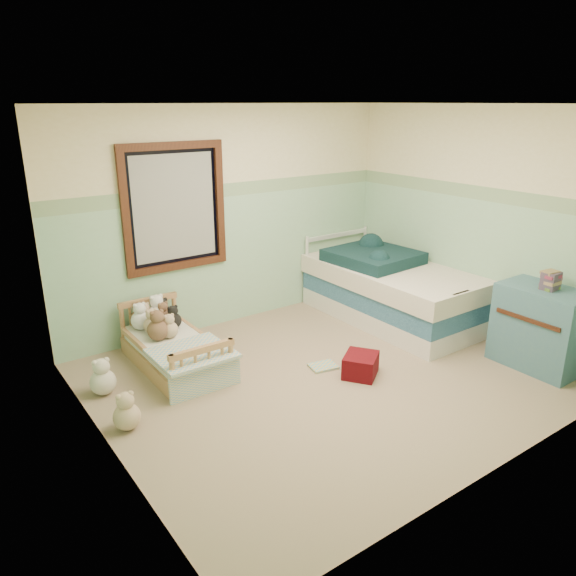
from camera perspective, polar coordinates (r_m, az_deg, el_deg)
floor at (r=5.39m, az=4.24°, el=-9.19°), size 4.20×3.60×0.02m
ceiling at (r=4.76m, az=5.00°, el=18.67°), size 4.20×3.60×0.02m
wall_back at (r=6.37m, az=-5.95°, el=7.27°), size 4.20×0.04×2.50m
wall_front at (r=3.80m, az=22.30°, el=-2.16°), size 4.20×0.04×2.50m
wall_left at (r=3.97m, az=-19.34°, el=-0.94°), size 0.04×3.60×2.50m
wall_right at (r=6.45m, az=19.13°, el=6.48°), size 0.04×3.60×2.50m
wainscot_mint at (r=6.48m, az=-5.73°, el=2.91°), size 4.20×0.01×1.50m
border_strip at (r=6.30m, az=-5.98°, el=10.14°), size 4.20×0.01×0.15m
window_frame at (r=5.99m, az=-11.69°, el=8.18°), size 1.16×0.06×1.36m
window_blinds at (r=6.00m, az=-11.73°, el=8.20°), size 0.92×0.01×1.12m
toddler_bed_frame at (r=5.63m, az=-11.67°, el=-7.22°), size 0.65×1.29×0.17m
toddler_mattress at (r=5.57m, az=-11.76°, el=-5.90°), size 0.59×1.24×0.12m
patchwork_quilt at (r=5.20m, az=-9.97°, el=-6.70°), size 0.70×0.65×0.03m
plush_bed_brown at (r=5.89m, az=-15.21°, el=-3.13°), size 0.19×0.19×0.19m
plush_bed_white at (r=5.95m, az=-13.42°, el=-2.62°), size 0.22×0.22×0.22m
plush_bed_tan at (r=5.71m, az=-13.94°, el=-3.78°), size 0.18×0.18×0.18m
plush_bed_dark at (r=5.79m, az=-11.83°, el=-3.34°), size 0.17×0.17×0.17m
plush_floor_cream at (r=5.29m, az=-18.70°, el=-9.26°), size 0.24×0.24×0.24m
plush_floor_tan at (r=4.72m, az=-16.42°, el=-12.72°), size 0.22×0.22×0.22m
twin_bed_frame at (r=6.78m, az=10.65°, el=-2.30°), size 1.06×2.13×0.22m
twin_boxspring at (r=6.70m, az=10.76°, el=-0.55°), size 1.06×2.13×0.22m
twin_mattress at (r=6.63m, az=10.88°, el=1.24°), size 1.11×2.17×0.22m
teal_blanket at (r=6.75m, az=8.85°, el=3.26°), size 0.97×1.02×0.14m
dresser at (r=5.95m, az=24.79°, el=-3.77°), size 0.51×0.82×0.82m
book_stack at (r=5.78m, az=25.67°, el=0.68°), size 0.18×0.14×0.17m
red_pillow at (r=5.38m, az=7.56°, el=-7.96°), size 0.45×0.44×0.21m
floor_book at (r=5.53m, az=3.68°, el=-8.14°), size 0.30×0.25×0.02m
extra_plush_0 at (r=5.84m, az=-15.09°, el=-3.28°), size 0.20×0.20×0.20m
extra_plush_1 at (r=5.54m, az=-13.38°, el=-4.27°), size 0.21×0.21×0.21m
extra_plush_2 at (r=5.94m, az=-14.63°, el=-2.99°), size 0.17×0.17×0.17m
extra_plush_3 at (r=5.98m, az=-12.89°, el=-2.66°), size 0.18×0.18×0.18m
extra_plush_4 at (r=5.58m, az=-12.22°, el=-4.26°), size 0.17×0.17×0.17m
extra_plush_5 at (r=5.91m, az=-12.81°, el=-2.95°), size 0.17×0.17×0.17m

